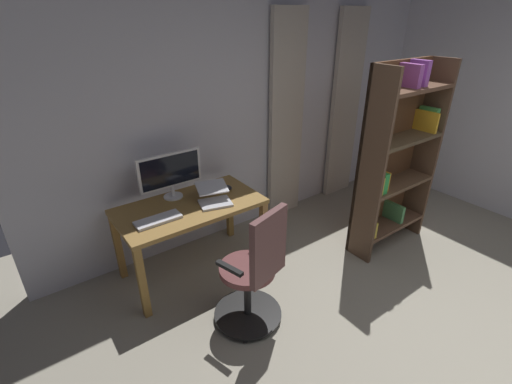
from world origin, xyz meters
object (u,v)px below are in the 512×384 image
computer_monitor (170,172)px  bookshelf (394,159)px  office_chair (254,274)px  laptop (214,197)px  computer_mouse (228,187)px  computer_keyboard (158,220)px  desk (190,214)px

computer_monitor → bookshelf: size_ratio=0.32×
office_chair → laptop: size_ratio=2.84×
computer_mouse → office_chair: bearing=68.5°
computer_monitor → computer_mouse: 0.58m
office_chair → computer_monitor: computer_monitor is taller
computer_monitor → laptop: size_ratio=1.60×
computer_monitor → computer_keyboard: size_ratio=1.57×
computer_mouse → bookshelf: size_ratio=0.05×
office_chair → bookshelf: (-1.83, -0.13, 0.48)m
office_chair → computer_mouse: size_ratio=10.70×
laptop → computer_mouse: laptop is taller
computer_keyboard → bookshelf: bearing=163.7°
computer_mouse → bookshelf: 1.68m
laptop → computer_mouse: bearing=-133.2°
laptop → computer_mouse: 0.29m
computer_mouse → computer_monitor: bearing=-18.3°
computer_keyboard → office_chair: bearing=117.9°
desk → office_chair: bearing=94.9°
computer_keyboard → computer_mouse: 0.81m
office_chair → laptop: office_chair is taller
computer_keyboard → computer_monitor: bearing=-130.6°
desk → bookshelf: 2.08m
office_chair → desk: bearing=79.4°
bookshelf → desk: bearing=-21.8°
laptop → desk: bearing=-8.7°
office_chair → bookshelf: size_ratio=0.56×
desk → laptop: bearing=156.3°
office_chair → bookshelf: bookshelf is taller
computer_monitor → computer_keyboard: (0.29, 0.34, -0.24)m
bookshelf → computer_keyboard: bearing=-16.3°
computer_monitor → bookshelf: bookshelf is taller
office_chair → bookshelf: 1.89m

